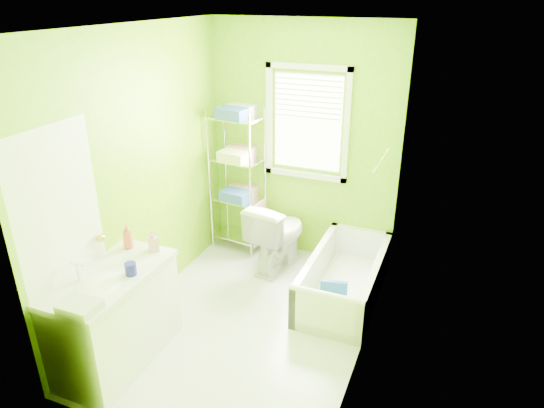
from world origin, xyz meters
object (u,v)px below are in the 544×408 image
at_px(bathtub, 343,284).
at_px(toilet, 278,234).
at_px(wire_shelf_unit, 239,165).
at_px(vanity, 115,316).

xyz_separation_m(bathtub, toilet, (-0.83, 0.32, 0.25)).
distance_m(bathtub, wire_shelf_unit, 1.75).
bearing_deg(vanity, toilet, 70.43).
relative_size(bathtub, vanity, 1.32).
relative_size(vanity, wire_shelf_unit, 0.64).
bearing_deg(vanity, bathtub, 46.31).
bearing_deg(bathtub, wire_shelf_unit, 157.63).
bearing_deg(toilet, wire_shelf_unit, -14.82).
relative_size(bathtub, wire_shelf_unit, 0.85).
xyz_separation_m(bathtub, vanity, (-1.50, -1.57, 0.29)).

